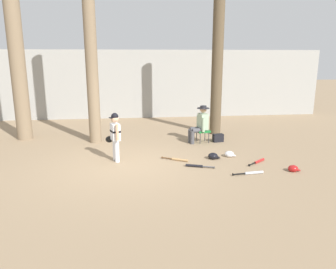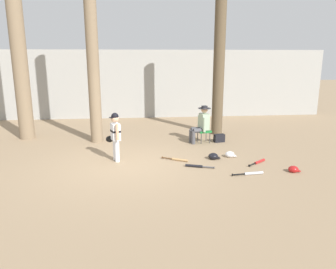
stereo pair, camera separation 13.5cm
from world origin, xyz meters
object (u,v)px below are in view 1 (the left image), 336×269
object	(u,v)px
batting_helmet_white	(229,154)
batting_helmet_black	(213,156)
bat_black_composite	(196,166)
tree_near_player	(91,49)
bat_red_barrel	(258,161)
bat_wood_tan	(178,159)
bat_aluminum_silver	(252,173)
young_ballplayer	(115,134)
batting_helmet_red	(293,169)
tree_far_left	(15,43)
handbag_beside_stool	(218,138)
folding_stool	(203,131)
tree_behind_spectator	(217,63)
seated_spectator	(200,123)

from	to	relation	value
batting_helmet_white	batting_helmet_black	bearing A→B (deg)	-164.33
batting_helmet_black	bat_black_composite	bearing A→B (deg)	-133.69
tree_near_player	bat_red_barrel	size ratio (longest dim) A/B	10.83
tree_near_player	bat_wood_tan	xyz separation A→B (m)	(2.39, -2.28, -2.91)
bat_aluminum_silver	batting_helmet_white	size ratio (longest dim) A/B	2.58
young_ballplayer	bat_wood_tan	xyz separation A→B (m)	(1.65, -0.18, -0.71)
bat_aluminum_silver	batting_helmet_red	bearing A→B (deg)	3.93
bat_wood_tan	tree_far_left	bearing A→B (deg)	148.24
tree_far_left	bat_aluminum_silver	xyz separation A→B (m)	(6.41, -4.21, -3.12)
batting_helmet_red	batting_helmet_black	distance (m)	2.07
bat_black_composite	bat_wood_tan	xyz separation A→B (m)	(-0.39, 0.58, 0.00)
batting_helmet_black	tree_far_left	bearing A→B (deg)	153.06
handbag_beside_stool	bat_aluminum_silver	xyz separation A→B (m)	(-0.01, -3.04, -0.10)
folding_stool	batting_helmet_red	bearing A→B (deg)	-61.97
bat_black_composite	batting_helmet_white	distance (m)	1.33
tree_near_player	handbag_beside_stool	distance (m)	4.91
batting_helmet_red	tree_near_player	bearing A→B (deg)	145.87
folding_stool	tree_behind_spectator	bearing A→B (deg)	58.23
tree_behind_spectator	tree_far_left	xyz separation A→B (m)	(-6.63, -0.01, 0.65)
bat_red_barrel	folding_stool	bearing A→B (deg)	114.09
tree_far_left	seated_spectator	bearing A→B (deg)	-11.49
batting_helmet_black	seated_spectator	bearing A→B (deg)	89.71
seated_spectator	batting_helmet_black	size ratio (longest dim) A/B	3.74
bat_black_composite	seated_spectator	bearing A→B (deg)	75.95
bat_aluminum_silver	batting_helmet_black	xyz separation A→B (m)	(-0.61, 1.26, 0.05)
bat_red_barrel	batting_helmet_red	xyz separation A→B (m)	(0.59, -0.74, 0.04)
bat_red_barrel	batting_helmet_black	world-z (taller)	batting_helmet_black
batting_helmet_red	batting_helmet_black	world-z (taller)	batting_helmet_black
tree_behind_spectator	handbag_beside_stool	world-z (taller)	tree_behind_spectator
bat_red_barrel	batting_helmet_white	xyz separation A→B (m)	(-0.60, 0.59, 0.04)
young_ballplayer	folding_stool	size ratio (longest dim) A/B	2.78
batting_helmet_black	bat_aluminum_silver	bearing A→B (deg)	-64.06
tree_far_left	batting_helmet_black	distance (m)	7.19
bat_aluminum_silver	folding_stool	bearing A→B (deg)	99.47
bat_black_composite	batting_helmet_red	size ratio (longest dim) A/B	2.45
folding_stool	batting_helmet_white	bearing A→B (deg)	-76.37
handbag_beside_stool	bat_black_composite	world-z (taller)	handbag_beside_stool
young_ballplayer	batting_helmet_red	world-z (taller)	young_ballplayer
bat_aluminum_silver	bat_wood_tan	xyz separation A→B (m)	(-1.59, 1.22, 0.00)
folding_stool	tree_far_left	world-z (taller)	tree_far_left
bat_red_barrel	batting_helmet_black	bearing A→B (deg)	157.91
tree_far_left	tree_near_player	bearing A→B (deg)	-16.23
tree_far_left	batting_helmet_black	xyz separation A→B (m)	(5.80, -2.95, -3.08)
tree_behind_spectator	handbag_beside_stool	xyz separation A→B (m)	(-0.21, -1.17, -2.38)
bat_black_composite	tree_behind_spectator	bearing A→B (deg)	68.35
young_ballplayer	batting_helmet_red	xyz separation A→B (m)	(4.32, -1.33, -0.67)
seated_spectator	young_ballplayer	bearing A→B (deg)	-148.37
tree_near_player	bat_red_barrel	bearing A→B (deg)	-30.99
bat_black_composite	batting_helmet_black	distance (m)	0.85
batting_helmet_red	batting_helmet_black	size ratio (longest dim) A/B	0.90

